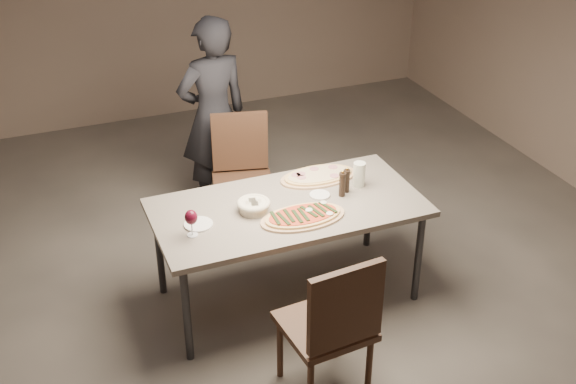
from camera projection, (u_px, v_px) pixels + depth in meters
name	position (u px, v px, depth m)	size (l,w,h in m)	color
room	(288.00, 115.00, 4.48)	(7.00, 7.00, 7.00)	#5B554F
dining_table	(288.00, 212.00, 4.83)	(1.80, 0.90, 0.75)	gray
zucchini_pizza	(303.00, 216.00, 4.64)	(0.57, 0.32, 0.05)	tan
ham_pizza	(318.00, 176.00, 5.12)	(0.56, 0.31, 0.04)	tan
bread_basket	(254.00, 205.00, 4.71)	(0.22, 0.22, 0.08)	beige
oil_dish	(320.00, 195.00, 4.90)	(0.14, 0.14, 0.02)	white
pepper_mill_left	(342.00, 184.00, 4.86)	(0.05, 0.05, 0.19)	black
pepper_mill_right	(347.00, 180.00, 4.91)	(0.05, 0.05, 0.18)	black
carafe	(359.00, 174.00, 4.99)	(0.08, 0.08, 0.18)	silver
wine_glass	(191.00, 218.00, 4.42)	(0.08, 0.08, 0.18)	silver
side_plate	(198.00, 224.00, 4.58)	(0.18, 0.18, 0.01)	white
chair_near	(333.00, 322.00, 4.05)	(0.51, 0.51, 1.00)	#42291B
chair_far	(242.00, 169.00, 5.67)	(0.56, 0.56, 0.98)	#42291B
diner	(213.00, 116.00, 5.86)	(0.61, 0.40, 1.67)	black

